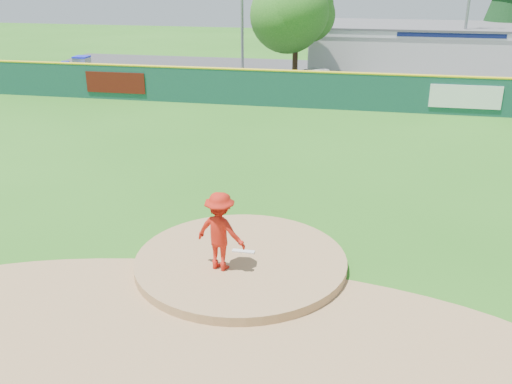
% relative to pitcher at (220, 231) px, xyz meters
% --- Properties ---
extents(ground, '(120.00, 120.00, 0.00)m').
position_rel_pitcher_xyz_m(ground, '(0.37, 0.62, -1.26)').
color(ground, '#286B19').
rests_on(ground, ground).
extents(pitchers_mound, '(5.50, 5.50, 0.50)m').
position_rel_pitcher_xyz_m(pitchers_mound, '(0.37, 0.62, -1.26)').
color(pitchers_mound, '#9E774C').
rests_on(pitchers_mound, ground).
extents(pitching_rubber, '(0.60, 0.15, 0.04)m').
position_rel_pitcher_xyz_m(pitching_rubber, '(0.37, 0.92, -0.99)').
color(pitching_rubber, white).
rests_on(pitching_rubber, pitchers_mound).
extents(infield_dirt_arc, '(15.40, 15.40, 0.01)m').
position_rel_pitcher_xyz_m(infield_dirt_arc, '(0.37, -2.38, -1.25)').
color(infield_dirt_arc, '#9E774C').
rests_on(infield_dirt_arc, ground).
extents(parking_lot, '(44.00, 16.00, 0.02)m').
position_rel_pitcher_xyz_m(parking_lot, '(0.37, 27.62, -1.25)').
color(parking_lot, '#38383A').
rests_on(parking_lot, ground).
extents(pitcher, '(1.45, 1.07, 2.02)m').
position_rel_pitcher_xyz_m(pitcher, '(0.00, 0.00, 0.00)').
color(pitcher, red).
rests_on(pitcher, pitchers_mound).
extents(van, '(5.26, 3.38, 1.35)m').
position_rel_pitcher_xyz_m(van, '(0.55, 23.54, -0.56)').
color(van, silver).
rests_on(van, parking_lot).
extents(pool_building_grp, '(15.20, 8.20, 3.31)m').
position_rel_pitcher_xyz_m(pool_building_grp, '(6.37, 32.62, 0.41)').
color(pool_building_grp, silver).
rests_on(pool_building_grp, ground).
extents(fence_banners, '(22.97, 0.04, 1.20)m').
position_rel_pitcher_xyz_m(fence_banners, '(-1.47, 18.54, -0.26)').
color(fence_banners, '#55140C').
rests_on(fence_banners, ground).
extents(playground_slide, '(0.97, 2.74, 1.51)m').
position_rel_pitcher_xyz_m(playground_slide, '(-16.33, 24.47, -0.49)').
color(playground_slide, '#1A22DF').
rests_on(playground_slide, ground).
extents(outfield_fence, '(40.00, 0.14, 2.07)m').
position_rel_pitcher_xyz_m(outfield_fence, '(0.37, 18.62, -0.17)').
color(outfield_fence, '#15473D').
rests_on(outfield_fence, ground).
extents(deciduous_tree, '(5.60, 5.60, 7.36)m').
position_rel_pitcher_xyz_m(deciduous_tree, '(-1.63, 25.62, 3.30)').
color(deciduous_tree, '#382314').
rests_on(deciduous_tree, ground).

